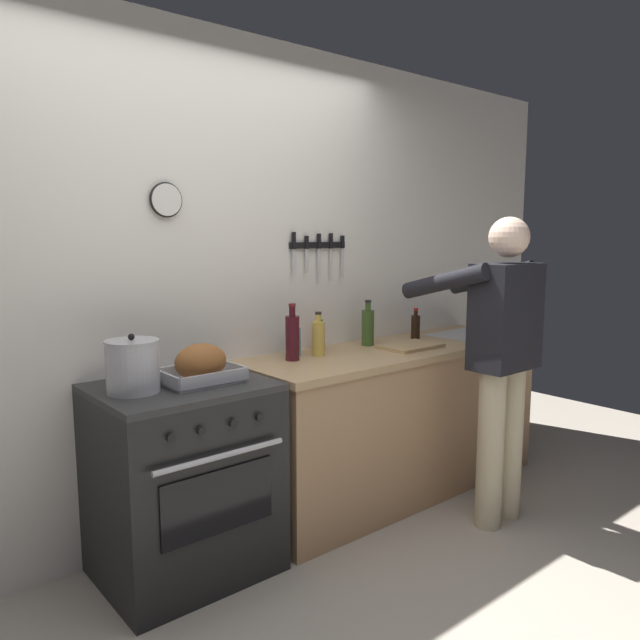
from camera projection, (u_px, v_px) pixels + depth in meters
name	position (u px, v px, depth m)	size (l,w,h in m)	color
wall_back	(185.00, 287.00, 3.09)	(6.00, 0.13, 2.60)	white
counter_block	(396.00, 418.00, 3.70)	(2.03, 0.65, 0.90)	tan
stove	(184.00, 479.00, 2.80)	(0.76, 0.67, 0.90)	black
person_cook	(501.00, 351.00, 3.23)	(0.51, 0.63, 1.66)	#C6B793
roasting_pan	(201.00, 365.00, 2.75)	(0.35, 0.26, 0.18)	#B7B7BC
stock_pot	(133.00, 366.00, 2.58)	(0.23, 0.23, 0.25)	#B7B7BC
cutting_board	(410.00, 346.00, 3.60)	(0.36, 0.24, 0.02)	tan
bottle_wine_red	(292.00, 337.00, 3.23)	(0.08, 0.08, 0.31)	#47141E
bottle_hot_sauce	(321.00, 338.00, 3.52)	(0.05, 0.05, 0.18)	red
bottle_olive_oil	(368.00, 326.00, 3.67)	(0.07, 0.07, 0.28)	#385623
bottle_cooking_oil	(318.00, 337.00, 3.36)	(0.07, 0.07, 0.25)	gold
bottle_dish_soap	(294.00, 341.00, 3.36)	(0.07, 0.07, 0.20)	#338CCC
bottle_soy_sauce	(416.00, 326.00, 3.90)	(0.06, 0.06, 0.20)	black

